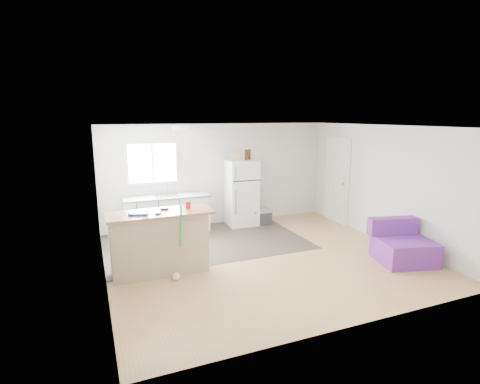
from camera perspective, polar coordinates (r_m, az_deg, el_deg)
name	(u,v)px	position (r m, az deg, el deg)	size (l,w,h in m)	color
room	(264,195)	(6.70, 3.68, -0.39)	(5.51, 5.01, 2.41)	#B0894A
vinyl_zone	(206,242)	(7.90, -5.23, -7.57)	(4.05, 2.50, 0.00)	#2F2823
window	(152,163)	(8.55, -13.19, 4.32)	(1.18, 0.06, 0.98)	white
interior_door	(337,181)	(9.45, 14.51, 1.66)	(0.11, 0.92, 2.10)	white
ceiling_fixture	(180,128)	(7.29, -9.08, 9.67)	(0.30, 0.30, 0.07)	white
kitchen_cabinets	(167,214)	(8.53, -11.02, -3.29)	(1.89, 0.62, 1.11)	white
peninsula	(159,242)	(6.39, -12.18, -7.48)	(1.70, 0.65, 1.04)	tan
refrigerator	(241,193)	(8.90, 0.20, -0.12)	(0.70, 0.67, 1.56)	white
cooler	(261,217)	(9.07, 3.21, -3.79)	(0.48, 0.32, 0.36)	#313133
purple_seat	(402,247)	(7.40, 23.48, -7.64)	(1.09, 1.07, 0.74)	#6A2E96
cleaner_jug	(172,265)	(6.44, -10.35, -10.96)	(0.17, 0.14, 0.32)	white
mop	(178,265)	(6.18, -9.50, -10.97)	(0.21, 0.35, 1.24)	green
red_cup	(188,205)	(6.38, -7.91, -1.96)	(0.08, 0.08, 0.12)	red
blue_tray	(139,213)	(6.16, -15.15, -3.15)	(0.30, 0.22, 0.04)	#122DAC
tool_a	(165,209)	(6.36, -11.42, -2.56)	(0.14, 0.05, 0.03)	black
tool_b	(158,214)	(6.09, -12.34, -3.24)	(0.10, 0.04, 0.03)	black
cardboard_box	(235,154)	(8.63, -0.76, 5.76)	(0.20, 0.10, 0.30)	#A08B5B
bottle_left	(246,155)	(8.74, 0.96, 5.68)	(0.07, 0.07, 0.25)	#371B0A
bottle_right	(249,154)	(8.85, 1.42, 5.75)	(0.07, 0.07, 0.25)	#371B0A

